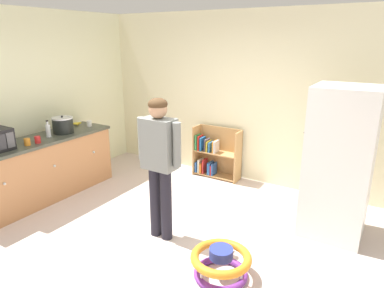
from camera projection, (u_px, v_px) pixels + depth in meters
The scene contains 14 objects.
ground_plane at pixel (161, 243), 3.98m from camera, with size 12.00×12.00×0.00m, color beige.
back_wall at pixel (246, 99), 5.48m from camera, with size 5.20×0.06×2.70m, color beige.
left_side_wall at pixel (58, 98), 5.56m from camera, with size 0.06×2.99×2.70m, color #E7E9BF.
kitchen_counter at pixel (41, 169), 5.00m from camera, with size 0.65×2.22×0.90m.
refrigerator at pixel (339, 163), 3.97m from camera, with size 0.73×0.68×1.78m.
bookshelf at pixel (214, 155), 5.84m from camera, with size 0.80×0.28×0.85m.
standing_person at pixel (159, 157), 3.84m from camera, with size 0.57×0.22×1.67m.
baby_walker at pixel (221, 263), 3.38m from camera, with size 0.60×0.60×0.32m.
crock_pot at pixel (63, 125), 5.17m from camera, with size 0.31×0.31×0.27m.
banana_bunch at pixel (78, 123), 5.66m from camera, with size 0.15×0.16×0.04m.
clear_bottle at pixel (48, 130), 4.96m from camera, with size 0.07×0.07×0.25m.
orange_cup at pixel (27, 142), 4.58m from camera, with size 0.08×0.08×0.10m, color orange.
red_cup at pixel (38, 140), 4.69m from camera, with size 0.08×0.08×0.10m, color red.
white_cup at pixel (89, 123), 5.58m from camera, with size 0.08×0.08×0.10m, color white.
Camera 1 is at (2.12, -2.77, 2.27)m, focal length 32.19 mm.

